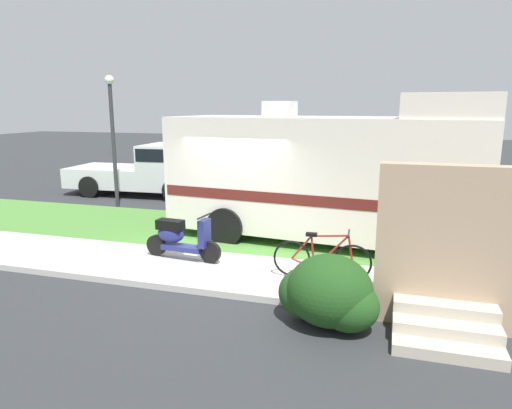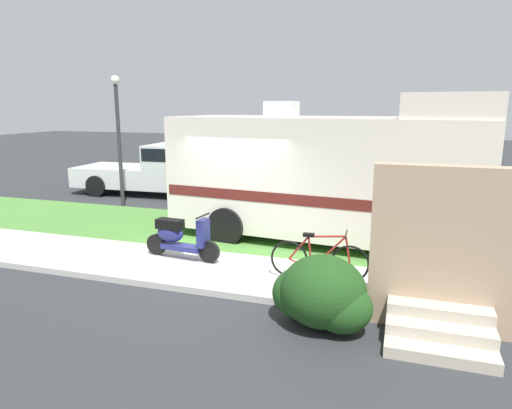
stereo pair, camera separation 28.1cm
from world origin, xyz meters
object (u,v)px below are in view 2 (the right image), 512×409
object	(u,v)px
pickup_truck_near	(164,168)
bottle_green	(432,278)
bicycle	(319,259)
street_lamp_post	(118,128)
motorhome_rv	(328,174)
scooter	(179,237)

from	to	relation	value
pickup_truck_near	bottle_green	bearing A→B (deg)	-36.04
bicycle	street_lamp_post	world-z (taller)	street_lamp_post
bottle_green	street_lamp_post	distance (m)	10.48
pickup_truck_near	street_lamp_post	distance (m)	2.65
bottle_green	bicycle	bearing A→B (deg)	-168.60
motorhome_rv	pickup_truck_near	xyz separation A→B (m)	(-6.65, 4.10, -0.65)
scooter	bottle_green	bearing A→B (deg)	1.18
street_lamp_post	pickup_truck_near	bearing A→B (deg)	80.69
bicycle	street_lamp_post	distance (m)	8.96
bottle_green	street_lamp_post	size ratio (longest dim) A/B	0.07
bicycle	bottle_green	distance (m)	1.99
bottle_green	motorhome_rv	bearing A→B (deg)	133.46
street_lamp_post	bicycle	bearing A→B (deg)	-32.84
motorhome_rv	bicycle	distance (m)	3.02
bicycle	motorhome_rv	bearing A→B (deg)	96.77
motorhome_rv	pickup_truck_near	bearing A→B (deg)	148.36
bicycle	street_lamp_post	bearing A→B (deg)	147.16
bicycle	street_lamp_post	size ratio (longest dim) A/B	0.43
pickup_truck_near	motorhome_rv	bearing A→B (deg)	-31.64
scooter	street_lamp_post	size ratio (longest dim) A/B	0.41
pickup_truck_near	scooter	bearing A→B (deg)	-58.50
motorhome_rv	bicycle	xyz separation A→B (m)	(0.33, -2.78, -1.14)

